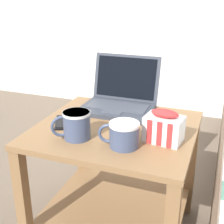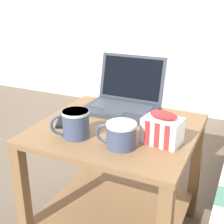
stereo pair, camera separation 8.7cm
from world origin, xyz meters
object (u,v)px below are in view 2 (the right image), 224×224
laptop (124,99)px  mug_front_left (75,123)px  snack_bag (162,129)px  mug_front_right (121,134)px  cell_phone (67,121)px

laptop → mug_front_left: laptop is taller
mug_front_left → snack_bag: (0.31, 0.09, -0.00)m
laptop → mug_front_right: (0.14, -0.36, 0.00)m
mug_front_left → snack_bag: snack_bag is taller
laptop → mug_front_right: 0.38m
laptop → snack_bag: bearing=-45.6°
laptop → mug_front_left: 0.36m
snack_bag → cell_phone: size_ratio=0.91×
snack_bag → mug_front_left: bearing=-164.0°
mug_front_left → snack_bag: 0.32m
mug_front_right → laptop: bearing=111.1°
snack_bag → cell_phone: (-0.41, 0.02, -0.05)m
cell_phone → mug_front_left: bearing=-45.0°
laptop → mug_front_left: size_ratio=2.46×
snack_bag → mug_front_right: bearing=-143.8°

